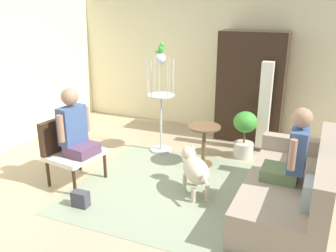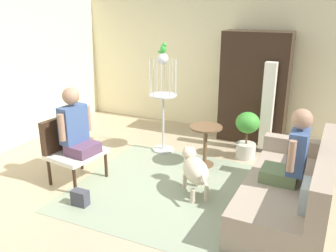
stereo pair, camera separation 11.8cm
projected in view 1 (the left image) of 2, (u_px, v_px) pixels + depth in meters
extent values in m
plane|color=tan|center=(170.00, 192.00, 4.68)|extent=(7.33, 7.33, 0.00)
cube|color=beige|center=(228.00, 64.00, 6.71)|extent=(6.71, 0.12, 2.53)
cube|color=gray|center=(176.00, 189.00, 4.73)|extent=(2.59, 2.38, 0.01)
cube|color=gray|center=(286.00, 196.00, 4.16)|extent=(0.97, 2.01, 0.42)
cube|color=gray|center=(325.00, 168.00, 3.88)|extent=(0.24, 1.99, 0.45)
cube|color=gray|center=(297.00, 145.00, 4.84)|extent=(0.92, 0.21, 0.21)
cube|color=#9EB2B7|center=(308.00, 194.00, 3.53)|extent=(0.11, 0.32, 0.28)
cylinder|color=#382316|center=(105.00, 165.00, 5.01)|extent=(0.04, 0.04, 0.37)
cylinder|color=#382316|center=(74.00, 182.00, 4.53)|extent=(0.04, 0.04, 0.37)
cylinder|color=#382316|center=(80.00, 158.00, 5.24)|extent=(0.04, 0.04, 0.37)
cylinder|color=#382316|center=(48.00, 173.00, 4.77)|extent=(0.04, 0.04, 0.37)
cube|color=white|center=(76.00, 155.00, 4.82)|extent=(0.67, 0.76, 0.06)
cube|color=#382316|center=(61.00, 134.00, 4.86)|extent=(0.18, 0.69, 0.45)
cube|color=#60754B|center=(279.00, 173.00, 4.11)|extent=(0.41, 0.37, 0.14)
cube|color=#3F598C|center=(298.00, 150.00, 3.94)|extent=(0.19, 0.36, 0.49)
sphere|color=#A57A60|center=(302.00, 118.00, 3.82)|extent=(0.22, 0.22, 0.22)
cylinder|color=#A57A60|center=(292.00, 155.00, 3.76)|extent=(0.08, 0.08, 0.34)
cylinder|color=#A57A60|center=(297.00, 141.00, 4.14)|extent=(0.08, 0.08, 0.34)
cube|color=#62415E|center=(82.00, 150.00, 4.73)|extent=(0.40, 0.42, 0.14)
cube|color=#3F598C|center=(72.00, 125.00, 4.69)|extent=(0.23, 0.40, 0.50)
sphere|color=#A57A60|center=(70.00, 97.00, 4.57)|extent=(0.22, 0.22, 0.22)
cylinder|color=#A57A60|center=(87.00, 119.00, 4.85)|extent=(0.08, 0.08, 0.35)
cylinder|color=#A57A60|center=(61.00, 129.00, 4.48)|extent=(0.08, 0.08, 0.35)
cylinder|color=brown|center=(204.00, 127.00, 5.27)|extent=(0.49, 0.49, 0.02)
cylinder|color=brown|center=(204.00, 146.00, 5.37)|extent=(0.06, 0.06, 0.60)
cylinder|color=brown|center=(203.00, 164.00, 5.46)|extent=(0.28, 0.28, 0.03)
ellipsoid|color=beige|center=(196.00, 170.00, 4.52)|extent=(0.57, 0.63, 0.30)
sphere|color=beige|center=(189.00, 153.00, 4.80)|extent=(0.19, 0.19, 0.19)
cone|color=beige|center=(185.00, 147.00, 4.76)|extent=(0.06, 0.06, 0.06)
cone|color=beige|center=(192.00, 146.00, 4.78)|extent=(0.06, 0.06, 0.06)
cylinder|color=beige|center=(205.00, 180.00, 4.18)|extent=(0.14, 0.17, 0.10)
cylinder|color=beige|center=(185.00, 181.00, 4.76)|extent=(0.06, 0.06, 0.19)
cylinder|color=beige|center=(197.00, 180.00, 4.80)|extent=(0.06, 0.06, 0.19)
cylinder|color=beige|center=(193.00, 196.00, 4.40)|extent=(0.06, 0.06, 0.19)
cylinder|color=beige|center=(207.00, 194.00, 4.44)|extent=(0.06, 0.06, 0.19)
cylinder|color=silver|center=(161.00, 150.00, 6.00)|extent=(0.36, 0.36, 0.03)
cylinder|color=silver|center=(161.00, 124.00, 5.85)|extent=(0.04, 0.04, 0.94)
cylinder|color=silver|center=(161.00, 95.00, 5.69)|extent=(0.44, 0.44, 0.02)
cylinder|color=silver|center=(173.00, 78.00, 5.52)|extent=(0.01, 0.01, 0.56)
cylinder|color=silver|center=(174.00, 76.00, 5.64)|extent=(0.01, 0.01, 0.56)
cylinder|color=silver|center=(169.00, 75.00, 5.75)|extent=(0.01, 0.01, 0.56)
cylinder|color=silver|center=(162.00, 75.00, 5.80)|extent=(0.01, 0.01, 0.56)
cylinder|color=silver|center=(154.00, 75.00, 5.77)|extent=(0.01, 0.01, 0.56)
cylinder|color=silver|center=(149.00, 76.00, 5.68)|extent=(0.01, 0.01, 0.56)
cylinder|color=silver|center=(147.00, 78.00, 5.55)|extent=(0.01, 0.01, 0.56)
cylinder|color=silver|center=(151.00, 79.00, 5.45)|extent=(0.01, 0.01, 0.56)
cylinder|color=silver|center=(159.00, 80.00, 5.40)|extent=(0.01, 0.01, 0.56)
cylinder|color=silver|center=(167.00, 79.00, 5.43)|extent=(0.01, 0.01, 0.56)
sphere|color=silver|center=(160.00, 59.00, 5.51)|extent=(0.18, 0.18, 0.18)
ellipsoid|color=green|center=(161.00, 49.00, 5.45)|extent=(0.09, 0.10, 0.13)
sphere|color=green|center=(162.00, 45.00, 5.43)|extent=(0.07, 0.07, 0.07)
cone|color=#D8BF4C|center=(164.00, 45.00, 5.41)|extent=(0.03, 0.02, 0.02)
ellipsoid|color=green|center=(159.00, 52.00, 5.48)|extent=(0.12, 0.03, 0.04)
cylinder|color=beige|center=(243.00, 150.00, 5.71)|extent=(0.31, 0.31, 0.24)
cylinder|color=brown|center=(244.00, 137.00, 5.64)|extent=(0.03, 0.03, 0.20)
ellipsoid|color=green|center=(245.00, 122.00, 5.56)|extent=(0.37, 0.37, 0.33)
cube|color=#4C4742|center=(261.00, 148.00, 6.02)|extent=(0.20, 0.20, 0.06)
cube|color=white|center=(265.00, 106.00, 5.78)|extent=(0.18, 0.18, 1.42)
cube|color=black|center=(251.00, 87.00, 6.25)|extent=(1.12, 0.56, 1.91)
cube|color=#3F3F4C|center=(81.00, 199.00, 4.31)|extent=(0.20, 0.12, 0.20)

